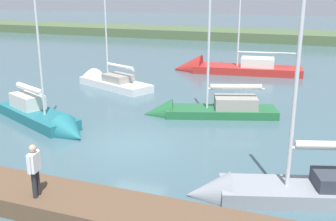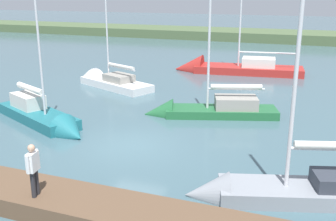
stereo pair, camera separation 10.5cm
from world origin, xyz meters
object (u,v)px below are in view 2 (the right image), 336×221
Objects in this scene: sailboat_behind_pier at (45,120)px; sailboat_mid_channel at (105,82)px; sailboat_outer_mooring at (226,70)px; person_on_dock at (33,167)px; sailboat_near_dock at (204,112)px; sailboat_inner_slip at (281,195)px.

sailboat_mid_channel reaches higher than sailboat_behind_pier.
sailboat_behind_pier is 17.46m from sailboat_outer_mooring.
sailboat_outer_mooring is at bearing -100.63° from person_on_dock.
sailboat_near_dock is 0.67× the size of sailboat_outer_mooring.
sailboat_inner_slip is (-4.92, 7.97, -0.01)m from sailboat_near_dock.
sailboat_behind_pier is 0.64× the size of sailboat_outer_mooring.
sailboat_mid_channel reaches higher than sailboat_inner_slip.
sailboat_near_dock is at bearing 56.77° from sailboat_behind_pier.
sailboat_behind_pier is at bearing -64.47° from person_on_dock.
sailboat_outer_mooring is 1.39× the size of sailboat_mid_channel.
sailboat_outer_mooring reaches higher than sailboat_inner_slip.
sailboat_near_dock is 9.79m from sailboat_mid_channel.
sailboat_inner_slip is at bearing 100.79° from sailboat_outer_mooring.
sailboat_outer_mooring reaches higher than sailboat_mid_channel.
sailboat_near_dock reaches higher than sailboat_behind_pier.
sailboat_outer_mooring is (1.67, -12.26, 0.02)m from sailboat_near_dock.
sailboat_mid_channel is 17.52m from person_on_dock.
sailboat_inner_slip is (-13.57, 12.56, -0.02)m from sailboat_mid_channel.
sailboat_outer_mooring reaches higher than sailboat_near_dock.
sailboat_inner_slip is (-11.93, 3.61, -0.06)m from sailboat_behind_pier.
sailboat_mid_channel is at bearing -46.42° from sailboat_near_dock.
sailboat_mid_channel is at bearing -60.32° from sailboat_inner_slip.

